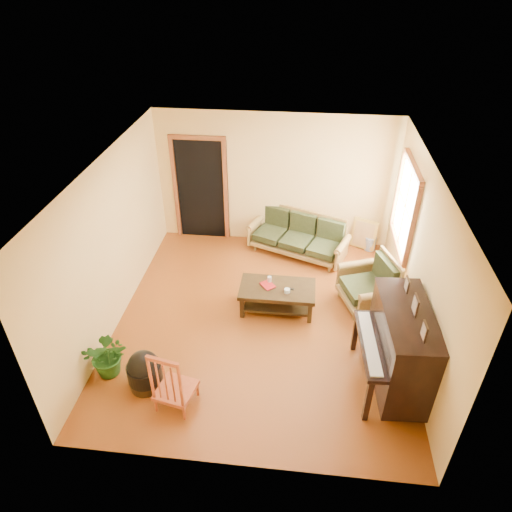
# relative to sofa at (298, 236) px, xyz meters

# --- Properties ---
(floor) EXTENTS (5.00, 5.00, 0.00)m
(floor) POSITION_rel_sofa_xyz_m (-0.50, -2.01, -0.40)
(floor) COLOR #652C0D
(floor) RESTS_ON ground
(doorway) EXTENTS (1.08, 0.16, 2.05)m
(doorway) POSITION_rel_sofa_xyz_m (-1.95, 0.47, 0.62)
(doorway) COLOR black
(doorway) RESTS_ON floor
(window) EXTENTS (0.12, 1.36, 1.46)m
(window) POSITION_rel_sofa_xyz_m (1.71, -0.71, 1.10)
(window) COLOR white
(window) RESTS_ON right_wall
(sofa) EXTENTS (2.03, 1.41, 0.80)m
(sofa) POSITION_rel_sofa_xyz_m (0.00, 0.00, 0.00)
(sofa) COLOR olive
(sofa) RESTS_ON floor
(coffee_table) EXTENTS (1.22, 0.67, 0.44)m
(coffee_table) POSITION_rel_sofa_xyz_m (-0.26, -1.70, -0.18)
(coffee_table) COLOR black
(coffee_table) RESTS_ON floor
(armchair) EXTENTS (1.12, 1.14, 0.90)m
(armchair) POSITION_rel_sofa_xyz_m (1.18, -1.44, 0.05)
(armchair) COLOR olive
(armchair) RESTS_ON floor
(piano) EXTENTS (0.92, 1.47, 1.26)m
(piano) POSITION_rel_sofa_xyz_m (1.43, -3.07, 0.23)
(piano) COLOR black
(piano) RESTS_ON floor
(footstool) EXTENTS (0.55, 0.55, 0.44)m
(footstool) POSITION_rel_sofa_xyz_m (-1.90, -3.50, -0.18)
(footstool) COLOR black
(footstool) RESTS_ON floor
(red_chair) EXTENTS (0.56, 0.59, 1.00)m
(red_chair) POSITION_rel_sofa_xyz_m (-1.42, -3.73, 0.10)
(red_chair) COLOR #9A3C1C
(red_chair) RESTS_ON floor
(leaning_frame) EXTENTS (0.48, 0.30, 0.65)m
(leaning_frame) POSITION_rel_sofa_xyz_m (1.29, 0.34, -0.08)
(leaning_frame) COLOR gold
(leaning_frame) RESTS_ON floor
(ceramic_crock) EXTENTS (0.26, 0.26, 0.28)m
(ceramic_crock) POSITION_rel_sofa_xyz_m (1.43, 0.31, -0.26)
(ceramic_crock) COLOR #3659A2
(ceramic_crock) RESTS_ON floor
(potted_plant) EXTENTS (0.67, 0.60, 0.67)m
(potted_plant) POSITION_rel_sofa_xyz_m (-2.46, -3.32, -0.06)
(potted_plant) COLOR #215017
(potted_plant) RESTS_ON floor
(book) EXTENTS (0.29, 0.29, 0.02)m
(book) POSITION_rel_sofa_xyz_m (-0.49, -1.73, 0.05)
(book) COLOR maroon
(book) RESTS_ON coffee_table
(candle) EXTENTS (0.07, 0.07, 0.11)m
(candle) POSITION_rel_sofa_xyz_m (-0.40, -1.58, 0.10)
(candle) COLOR white
(candle) RESTS_ON coffee_table
(glass_jar) EXTENTS (0.12, 0.12, 0.06)m
(glass_jar) POSITION_rel_sofa_xyz_m (-0.10, -1.81, 0.07)
(glass_jar) COLOR white
(glass_jar) RESTS_ON coffee_table
(remote) EXTENTS (0.16, 0.07, 0.02)m
(remote) POSITION_rel_sofa_xyz_m (-0.07, -1.72, 0.05)
(remote) COLOR black
(remote) RESTS_ON coffee_table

